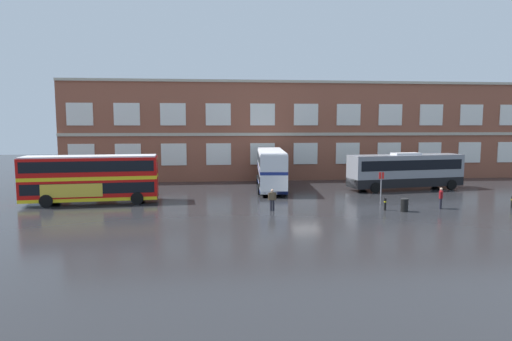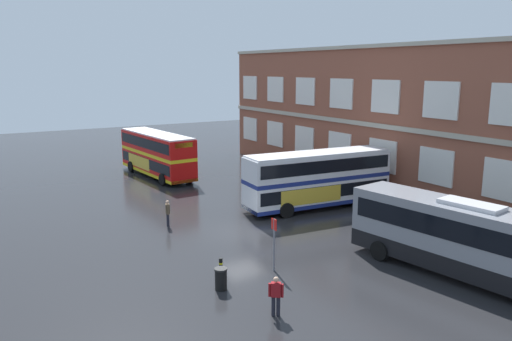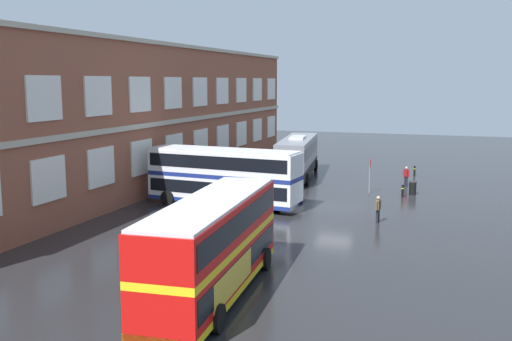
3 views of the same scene
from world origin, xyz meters
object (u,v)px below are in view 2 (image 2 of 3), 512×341
at_px(safety_bollard_east, 221,267).
at_px(station_litter_bin, 221,279).
at_px(double_decker_middle, 318,178).
at_px(bus_stand_flag, 274,239).
at_px(second_passenger, 168,212).
at_px(waiting_passenger, 276,295).
at_px(double_decker_near, 157,153).
at_px(touring_coach, 468,241).

bearing_deg(safety_bollard_east, station_litter_bin, -26.64).
xyz_separation_m(double_decker_middle, bus_stand_flag, (8.17, -9.04, -0.51)).
height_order(double_decker_middle, second_passenger, double_decker_middle).
bearing_deg(double_decker_middle, waiting_passenger, -43.48).
relative_size(double_decker_near, station_litter_bin, 10.85).
distance_m(double_decker_near, waiting_passenger, 28.90).
bearing_deg(waiting_passenger, station_litter_bin, -166.65).
relative_size(touring_coach, bus_stand_flag, 4.54).
bearing_deg(double_decker_near, station_litter_bin, -13.55).
bearing_deg(safety_bollard_east, second_passenger, 175.54).
height_order(touring_coach, waiting_passenger, touring_coach).
bearing_deg(double_decker_near, second_passenger, -17.50).
distance_m(double_decker_near, double_decker_middle, 17.44).
xyz_separation_m(waiting_passenger, station_litter_bin, (-3.37, -0.80, -0.41)).
height_order(touring_coach, bus_stand_flag, touring_coach).
bearing_deg(touring_coach, double_decker_middle, 173.16).
bearing_deg(double_decker_near, touring_coach, 8.78).
xyz_separation_m(double_decker_middle, station_litter_bin, (8.76, -12.31, -1.63)).
height_order(double_decker_middle, bus_stand_flag, double_decker_middle).
bearing_deg(safety_bollard_east, waiting_passenger, 1.93).
relative_size(double_decker_near, waiting_passenger, 6.57).
xyz_separation_m(second_passenger, safety_bollard_east, (8.85, -0.69, -0.44)).
bearing_deg(second_passenger, double_decker_middle, 82.87).
height_order(double_decker_middle, station_litter_bin, double_decker_middle).
bearing_deg(second_passenger, waiting_passenger, -2.26).
xyz_separation_m(double_decker_middle, second_passenger, (-1.37, -10.97, -1.22)).
distance_m(waiting_passenger, station_litter_bin, 3.49).
relative_size(station_litter_bin, safety_bollard_east, 1.08).
distance_m(double_decker_middle, safety_bollard_east, 13.95).
xyz_separation_m(double_decker_near, safety_bollard_east, (23.74, -5.39, -1.66)).
relative_size(waiting_passenger, second_passenger, 1.00).
height_order(double_decker_near, touring_coach, double_decker_near).
bearing_deg(double_decker_near, waiting_passenger, -10.43).
height_order(double_decker_near, waiting_passenger, double_decker_near).
distance_m(waiting_passenger, safety_bollard_east, 4.68).
bearing_deg(station_litter_bin, double_decker_near, 166.45).
xyz_separation_m(double_decker_middle, touring_coach, (13.71, -1.64, -0.24)).
xyz_separation_m(second_passenger, station_litter_bin, (10.13, -1.33, -0.41)).
bearing_deg(double_decker_middle, safety_bollard_east, -57.34).
bearing_deg(safety_bollard_east, bus_stand_flag, 75.18).
distance_m(waiting_passenger, second_passenger, 13.52).
height_order(waiting_passenger, second_passenger, same).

